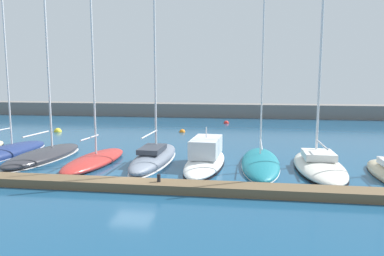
# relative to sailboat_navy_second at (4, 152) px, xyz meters

# --- Properties ---
(ground_plane) EXTENTS (120.00, 120.00, 0.00)m
(ground_plane) POSITION_rel_sailboat_navy_second_xyz_m (12.31, -5.27, -0.30)
(ground_plane) COLOR navy
(dock_pier) EXTENTS (37.07, 1.47, 0.50)m
(dock_pier) POSITION_rel_sailboat_navy_second_xyz_m (12.31, -7.07, -0.05)
(dock_pier) COLOR brown
(dock_pier) RESTS_ON ground_plane
(breakwater_seawall) EXTENTS (108.00, 3.69, 2.13)m
(breakwater_seawall) POSITION_rel_sailboat_navy_second_xyz_m (12.31, 33.00, 0.77)
(breakwater_seawall) COLOR slate
(breakwater_seawall) RESTS_ON ground_plane
(sailboat_navy_second) EXTENTS (3.04, 10.41, 19.92)m
(sailboat_navy_second) POSITION_rel_sailboat_navy_second_xyz_m (0.00, 0.00, 0.00)
(sailboat_navy_second) COLOR navy
(sailboat_navy_second) RESTS_ON ground_plane
(sailboat_charcoal_third) EXTENTS (3.49, 9.34, 14.62)m
(sailboat_charcoal_third) POSITION_rel_sailboat_navy_second_xyz_m (3.68, -0.43, 0.04)
(sailboat_charcoal_third) COLOR #2D2D33
(sailboat_charcoal_third) RESTS_ON ground_plane
(sailboat_red_fourth) EXTENTS (3.15, 8.54, 16.96)m
(sailboat_red_fourth) POSITION_rel_sailboat_navy_second_xyz_m (8.26, -1.46, 0.08)
(sailboat_red_fourth) COLOR #B72D28
(sailboat_red_fourth) RESTS_ON ground_plane
(sailboat_slate_fifth) EXTENTS (2.61, 9.80, 20.15)m
(sailboat_slate_fifth) POSITION_rel_sailboat_navy_second_xyz_m (12.45, -0.34, 0.17)
(sailboat_slate_fifth) COLOR slate
(sailboat_slate_fifth) RESTS_ON ground_plane
(motorboat_white_sixth) EXTENTS (3.02, 9.15, 2.99)m
(motorboat_white_sixth) POSITION_rel_sailboat_navy_second_xyz_m (16.37, -0.94, 0.28)
(motorboat_white_sixth) COLOR white
(motorboat_white_sixth) RESTS_ON ground_plane
(sailboat_teal_seventh) EXTENTS (2.87, 10.15, 16.76)m
(sailboat_teal_seventh) POSITION_rel_sailboat_navy_second_xyz_m (20.25, -0.12, -0.11)
(sailboat_teal_seventh) COLOR #19707F
(sailboat_teal_seventh) RESTS_ON ground_plane
(sailboat_ivory_eighth) EXTENTS (3.19, 9.47, 18.97)m
(sailboat_ivory_eighth) POSITION_rel_sailboat_navy_second_xyz_m (24.16, -0.91, 0.11)
(sailboat_ivory_eighth) COLOR silver
(sailboat_ivory_eighth) RESTS_ON ground_plane
(mooring_buoy_red) EXTENTS (0.73, 0.73, 0.73)m
(mooring_buoy_red) POSITION_rel_sailboat_navy_second_xyz_m (16.53, 24.25, -0.30)
(mooring_buoy_red) COLOR red
(mooring_buoy_red) RESTS_ON ground_plane
(mooring_buoy_yellow) EXTENTS (0.89, 0.89, 0.89)m
(mooring_buoy_yellow) POSITION_rel_sailboat_navy_second_xyz_m (-2.58, 13.25, -0.30)
(mooring_buoy_yellow) COLOR yellow
(mooring_buoy_yellow) RESTS_ON ground_plane
(mooring_buoy_orange) EXTENTS (0.70, 0.70, 0.70)m
(mooring_buoy_orange) POSITION_rel_sailboat_navy_second_xyz_m (11.90, 15.07, -0.30)
(mooring_buoy_orange) COLOR orange
(mooring_buoy_orange) RESTS_ON ground_plane
(dock_bollard) EXTENTS (0.20, 0.20, 0.44)m
(dock_bollard) POSITION_rel_sailboat_navy_second_xyz_m (14.42, -7.07, 0.42)
(dock_bollard) COLOR black
(dock_bollard) RESTS_ON dock_pier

